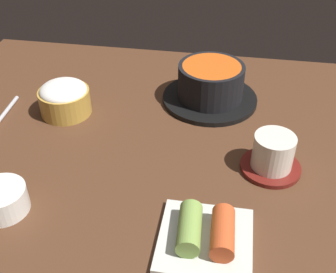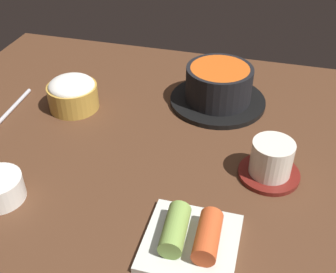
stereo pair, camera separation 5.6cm
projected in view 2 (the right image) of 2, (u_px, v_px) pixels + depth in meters
dining_table at (160, 146)px, 77.52cm from camera, size 100.00×76.00×2.00cm
stone_pot at (219, 87)px, 85.34cm from camera, size 19.69×19.69×8.10cm
rice_bowl at (73, 93)px, 84.20cm from camera, size 10.03×10.03×6.77cm
tea_cup_with_saucer at (271, 161)px, 67.69cm from camera, size 10.11×10.11×6.68cm
kimchi_plate at (191, 238)px, 57.12cm from camera, size 12.89×12.89×4.26cm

